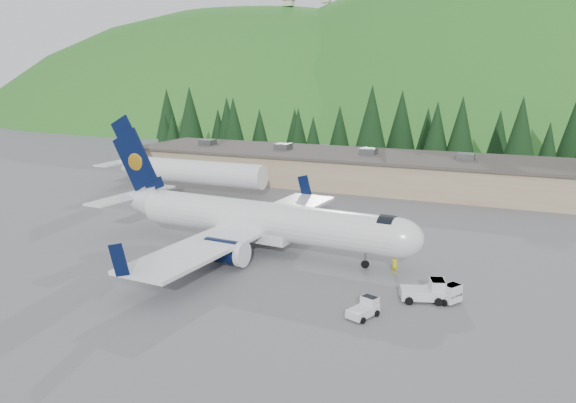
# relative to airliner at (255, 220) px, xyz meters

# --- Properties ---
(ground) EXTENTS (600.00, 600.00, 0.00)m
(ground) POSITION_rel_airliner_xyz_m (1.05, -0.06, -3.18)
(ground) COLOR slate
(airliner) EXTENTS (35.92, 33.68, 11.92)m
(airliner) POSITION_rel_airliner_xyz_m (0.00, 0.00, 0.00)
(airliner) COLOR white
(airliner) RESTS_ON ground
(second_airliner) EXTENTS (27.50, 11.00, 10.05)m
(second_airliner) POSITION_rel_airliner_xyz_m (-23.88, 21.94, 0.15)
(second_airliner) COLOR white
(second_airliner) RESTS_ON ground
(baggage_tug_a) EXTENTS (3.76, 2.89, 1.81)m
(baggage_tug_a) POSITION_rel_airliner_xyz_m (18.46, -6.24, -2.37)
(baggage_tug_a) COLOR silver
(baggage_tug_a) RESTS_ON ground
(baggage_tug_b) EXTENTS (3.33, 2.86, 1.59)m
(baggage_tug_b) POSITION_rel_airliner_xyz_m (19.75, -5.67, -2.46)
(baggage_tug_b) COLOR silver
(baggage_tug_b) RESTS_ON ground
(baggage_tug_c) EXTENTS (2.24, 2.88, 1.38)m
(baggage_tug_c) POSITION_rel_airliner_xyz_m (14.77, -11.04, -2.56)
(baggage_tug_c) COLOR silver
(baggage_tug_c) RESTS_ON ground
(terminal_building) EXTENTS (71.00, 17.00, 6.10)m
(terminal_building) POSITION_rel_airliner_xyz_m (-3.96, 37.94, -0.55)
(terminal_building) COLOR #9B7F61
(terminal_building) RESTS_ON ground
(ramp_worker) EXTENTS (0.62, 0.41, 1.70)m
(ramp_worker) POSITION_rel_airliner_xyz_m (14.63, -0.92, -2.33)
(ramp_worker) COLOR yellow
(ramp_worker) RESTS_ON ground
(tree_line) EXTENTS (112.20, 18.33, 14.45)m
(tree_line) POSITION_rel_airliner_xyz_m (-2.67, 60.33, 4.34)
(tree_line) COLOR black
(tree_line) RESTS_ON ground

